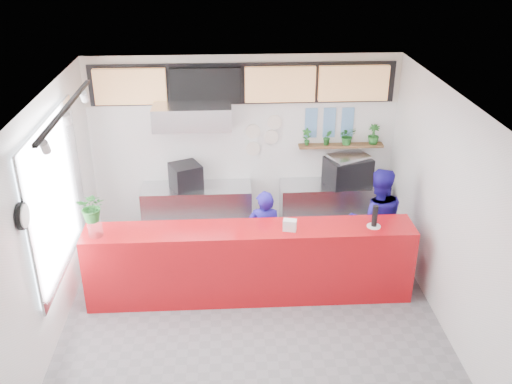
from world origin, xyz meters
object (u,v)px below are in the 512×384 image
(espresso_machine, at_px, (348,171))
(staff_right, at_px, (376,221))
(panini_oven, at_px, (186,176))
(staff_center, at_px, (264,235))
(service_counter, at_px, (250,263))
(pepper_mill, at_px, (375,216))

(espresso_machine, xyz_separation_m, staff_right, (0.20, -1.22, -0.29))
(panini_oven, xyz_separation_m, espresso_machine, (2.67, 0.00, 0.02))
(panini_oven, distance_m, staff_right, 3.12)
(staff_center, distance_m, staff_right, 1.68)
(panini_oven, bearing_deg, service_counter, -86.30)
(service_counter, xyz_separation_m, panini_oven, (-0.96, 1.80, 0.55))
(service_counter, relative_size, staff_right, 2.69)
(espresso_machine, distance_m, pepper_mill, 1.85)
(service_counter, bearing_deg, staff_center, 65.48)
(espresso_machine, xyz_separation_m, staff_center, (-1.47, -1.29, -0.42))
(staff_right, bearing_deg, pepper_mill, 74.96)
(service_counter, xyz_separation_m, espresso_machine, (1.70, 1.80, 0.58))
(panini_oven, distance_m, staff_center, 1.80)
(staff_right, bearing_deg, staff_center, 6.54)
(espresso_machine, bearing_deg, panini_oven, 162.03)
(pepper_mill, bearing_deg, service_counter, 178.47)
(espresso_machine, height_order, staff_right, staff_right)
(panini_oven, height_order, espresso_machine, espresso_machine)
(service_counter, xyz_separation_m, staff_right, (1.90, 0.58, 0.29))
(service_counter, xyz_separation_m, pepper_mill, (1.69, -0.05, 0.72))
(staff_center, relative_size, staff_right, 0.84)
(panini_oven, distance_m, pepper_mill, 3.23)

